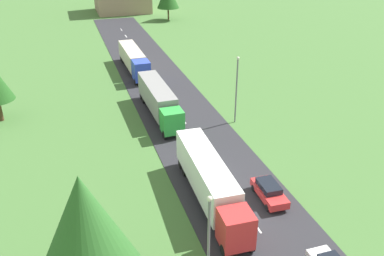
{
  "coord_description": "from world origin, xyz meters",
  "views": [
    {
      "loc": [
        -13.14,
        -12.96,
        22.64
      ],
      "look_at": [
        -0.91,
        25.8,
        2.18
      ],
      "focal_mm": 39.05,
      "sensor_mm": 36.0,
      "label": 1
    }
  ],
  "objects_px": {
    "truck_second": "(159,99)",
    "car_second": "(269,191)",
    "truck_lead": "(210,180)",
    "lamppost_lead": "(209,239)",
    "lamppost_second": "(237,87)",
    "truck_third": "(134,59)",
    "tree_oak": "(85,227)"
  },
  "relations": [
    {
      "from": "lamppost_lead",
      "to": "tree_oak",
      "type": "relative_size",
      "value": 0.76
    },
    {
      "from": "truck_lead",
      "to": "lamppost_lead",
      "type": "height_order",
      "value": "lamppost_lead"
    },
    {
      "from": "truck_lead",
      "to": "lamppost_lead",
      "type": "relative_size",
      "value": 1.88
    },
    {
      "from": "truck_lead",
      "to": "lamppost_lead",
      "type": "xyz_separation_m",
      "value": [
        -3.42,
        -9.24,
        2.09
      ]
    },
    {
      "from": "truck_second",
      "to": "lamppost_second",
      "type": "height_order",
      "value": "lamppost_second"
    },
    {
      "from": "car_second",
      "to": "lamppost_lead",
      "type": "height_order",
      "value": "lamppost_lead"
    },
    {
      "from": "truck_third",
      "to": "lamppost_second",
      "type": "relative_size",
      "value": 1.72
    },
    {
      "from": "truck_second",
      "to": "tree_oak",
      "type": "relative_size",
      "value": 1.38
    },
    {
      "from": "lamppost_lead",
      "to": "tree_oak",
      "type": "distance_m",
      "value": 7.77
    },
    {
      "from": "truck_third",
      "to": "lamppost_lead",
      "type": "bearing_deg",
      "value": -94.36
    },
    {
      "from": "car_second",
      "to": "lamppost_second",
      "type": "distance_m",
      "value": 16.5
    },
    {
      "from": "truck_second",
      "to": "lamppost_second",
      "type": "xyz_separation_m",
      "value": [
        8.46,
        -4.79,
        2.47
      ]
    },
    {
      "from": "truck_second",
      "to": "car_second",
      "type": "bearing_deg",
      "value": -75.89
    },
    {
      "from": "lamppost_second",
      "to": "lamppost_lead",
      "type": "bearing_deg",
      "value": -116.78
    },
    {
      "from": "truck_lead",
      "to": "tree_oak",
      "type": "relative_size",
      "value": 1.43
    },
    {
      "from": "tree_oak",
      "to": "truck_lead",
      "type": "bearing_deg",
      "value": 37.62
    },
    {
      "from": "truck_third",
      "to": "tree_oak",
      "type": "xyz_separation_m",
      "value": [
        -10.94,
        -45.5,
        4.39
      ]
    },
    {
      "from": "truck_second",
      "to": "lamppost_lead",
      "type": "distance_m",
      "value": 28.7
    },
    {
      "from": "lamppost_lead",
      "to": "lamppost_second",
      "type": "height_order",
      "value": "lamppost_second"
    },
    {
      "from": "lamppost_lead",
      "to": "truck_lead",
      "type": "bearing_deg",
      "value": 69.7
    },
    {
      "from": "truck_lead",
      "to": "truck_second",
      "type": "bearing_deg",
      "value": 89.9
    },
    {
      "from": "truck_lead",
      "to": "tree_oak",
      "type": "height_order",
      "value": "tree_oak"
    },
    {
      "from": "lamppost_second",
      "to": "tree_oak",
      "type": "height_order",
      "value": "tree_oak"
    },
    {
      "from": "car_second",
      "to": "lamppost_lead",
      "type": "bearing_deg",
      "value": -137.43
    },
    {
      "from": "truck_second",
      "to": "truck_third",
      "type": "bearing_deg",
      "value": 89.74
    },
    {
      "from": "tree_oak",
      "to": "truck_third",
      "type": "bearing_deg",
      "value": 76.48
    },
    {
      "from": "car_second",
      "to": "tree_oak",
      "type": "height_order",
      "value": "tree_oak"
    },
    {
      "from": "truck_third",
      "to": "truck_lead",
      "type": "bearing_deg",
      "value": -90.18
    },
    {
      "from": "truck_second",
      "to": "lamppost_second",
      "type": "relative_size",
      "value": 1.65
    },
    {
      "from": "truck_third",
      "to": "tree_oak",
      "type": "height_order",
      "value": "tree_oak"
    },
    {
      "from": "truck_lead",
      "to": "lamppost_lead",
      "type": "bearing_deg",
      "value": -110.3
    },
    {
      "from": "truck_third",
      "to": "lamppost_second",
      "type": "xyz_separation_m",
      "value": [
        8.38,
        -22.79,
        2.6
      ]
    }
  ]
}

